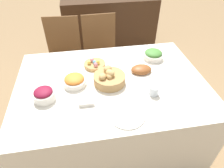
% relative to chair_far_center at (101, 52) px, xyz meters
% --- Properties ---
extents(ground_plane, '(12.00, 12.00, 0.00)m').
position_rel_chair_far_center_xyz_m(ground_plane, '(-0.02, -0.91, -0.52)').
color(ground_plane, '#937551').
extents(dining_table, '(1.63, 1.16, 0.75)m').
position_rel_chair_far_center_xyz_m(dining_table, '(-0.02, -0.91, -0.14)').
color(dining_table, white).
rests_on(dining_table, ground).
extents(chair_far_center, '(0.43, 0.43, 0.96)m').
position_rel_chair_far_center_xyz_m(chair_far_center, '(0.00, 0.00, 0.00)').
color(chair_far_center, brown).
rests_on(chair_far_center, ground).
extents(chair_far_left, '(0.45, 0.45, 0.96)m').
position_rel_chair_far_center_xyz_m(chair_far_left, '(-0.47, -0.00, 0.00)').
color(chair_far_left, brown).
rests_on(chair_far_left, ground).
extents(sideboard, '(1.47, 0.44, 0.92)m').
position_rel_chair_far_center_xyz_m(sideboard, '(0.26, 0.85, -0.06)').
color(sideboard, '#3D2616').
rests_on(sideboard, ground).
extents(bread_basket, '(0.27, 0.27, 0.13)m').
position_rel_chair_far_center_xyz_m(bread_basket, '(-0.04, -0.93, 0.28)').
color(bread_basket, '#AD8451').
rests_on(bread_basket, dining_table).
extents(egg_basket, '(0.20, 0.20, 0.08)m').
position_rel_chair_far_center_xyz_m(egg_basket, '(-0.13, -0.66, 0.26)').
color(egg_basket, '#AD8451').
rests_on(egg_basket, dining_table).
extents(ham_platter, '(0.29, 0.20, 0.07)m').
position_rel_chair_far_center_xyz_m(ham_platter, '(0.27, -0.83, 0.26)').
color(ham_platter, silver).
rests_on(ham_platter, dining_table).
extents(beet_salad_bowl, '(0.17, 0.17, 0.10)m').
position_rel_chair_far_center_xyz_m(beet_salad_bowl, '(-0.56, -1.05, 0.29)').
color(beet_salad_bowl, silver).
rests_on(beet_salad_bowl, dining_table).
extents(carrot_bowl, '(0.19, 0.19, 0.09)m').
position_rel_chair_far_center_xyz_m(carrot_bowl, '(-0.33, -0.91, 0.28)').
color(carrot_bowl, silver).
rests_on(carrot_bowl, dining_table).
extents(green_salad_bowl, '(0.20, 0.20, 0.09)m').
position_rel_chair_far_center_xyz_m(green_salad_bowl, '(0.46, -0.62, 0.28)').
color(green_salad_bowl, silver).
rests_on(green_salad_bowl, dining_table).
extents(dinner_plate, '(0.27, 0.27, 0.01)m').
position_rel_chair_far_center_xyz_m(dinner_plate, '(0.03, -1.32, 0.24)').
color(dinner_plate, silver).
rests_on(dinner_plate, dining_table).
extents(fork, '(0.01, 0.18, 0.00)m').
position_rel_chair_far_center_xyz_m(fork, '(-0.13, -1.32, 0.24)').
color(fork, silver).
rests_on(fork, dining_table).
extents(knife, '(0.01, 0.18, 0.00)m').
position_rel_chair_far_center_xyz_m(knife, '(0.19, -1.32, 0.24)').
color(knife, silver).
rests_on(knife, dining_table).
extents(spoon, '(0.01, 0.18, 0.00)m').
position_rel_chair_far_center_xyz_m(spoon, '(0.22, -1.32, 0.24)').
color(spoon, silver).
rests_on(spoon, dining_table).
extents(drinking_cup, '(0.08, 0.08, 0.08)m').
position_rel_chair_far_center_xyz_m(drinking_cup, '(0.29, -1.13, 0.27)').
color(drinking_cup, silver).
rests_on(drinking_cup, dining_table).
extents(butter_dish, '(0.12, 0.07, 0.03)m').
position_rel_chair_far_center_xyz_m(butter_dish, '(-0.25, -1.15, 0.25)').
color(butter_dish, silver).
rests_on(butter_dish, dining_table).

